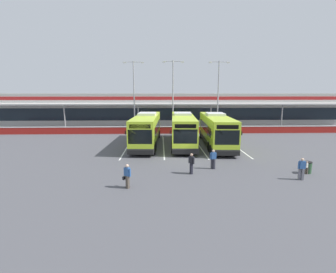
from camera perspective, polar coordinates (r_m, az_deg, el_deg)
The scene contains 19 objects.
ground_plane at distance 23.83m, azimuth 4.23°, elevation -5.05°, with size 200.00×200.00×0.00m, color #4C4C51.
terminal_building at distance 49.94m, azimuth 1.05°, elevation 6.48°, with size 70.00×13.00×6.00m.
red_barrier_wall at distance 37.88m, azimuth 1.96°, elevation 1.54°, with size 60.00×0.40×1.10m.
coach_bus_leftmost at distance 29.65m, azimuth -4.94°, elevation 1.49°, with size 3.39×12.26×3.78m.
coach_bus_left_centre at distance 29.75m, azimuth 3.44°, elevation 1.54°, with size 3.39×12.26×3.78m.
coach_bus_centre at distance 29.71m, azimuth 10.99°, elevation 1.36°, with size 3.39×12.26×3.78m.
bay_stripe_far_west at distance 29.78m, azimuth -9.15°, elevation -2.05°, with size 0.14×13.00×0.01m, color silver.
bay_stripe_west at distance 29.54m, azimuth -1.04°, elevation -2.02°, with size 0.14×13.00×0.01m, color silver.
bay_stripe_mid_west at distance 29.89m, azimuth 7.04°, elevation -1.95°, with size 0.14×13.00×0.01m, color silver.
bay_stripe_centre at distance 30.81m, azimuth 14.79°, elevation -1.85°, with size 0.14×13.00×0.01m, color silver.
pedestrian_with_handbag at distance 16.70m, azimuth -9.38°, elevation -8.82°, with size 0.60×0.54×1.62m.
pedestrian_in_dark_coat at distance 19.30m, azimuth 5.41°, elevation -6.04°, with size 0.42×0.47×1.62m.
pedestrian_child at distance 22.02m, azimuth 29.26°, elevation -6.18°, with size 0.32×0.21×1.00m.
pedestrian_near_bin at distance 20.34m, azimuth 28.40°, elevation -6.41°, with size 0.53×0.32×1.62m.
pedestrian_approaching_bus at distance 20.76m, azimuth 10.35°, elevation -5.00°, with size 0.54×0.29×1.62m.
lamp_post_west at distance 40.18m, azimuth -7.82°, elevation 10.16°, with size 3.24×0.28×11.00m.
lamp_post_centre at distance 39.00m, azimuth 1.16°, elevation 10.25°, with size 3.24×0.28×11.00m.
lamp_post_east at distance 40.46m, azimuth 11.48°, elevation 10.05°, with size 3.24×0.28×11.00m.
litter_bin at distance 22.33m, azimuth 29.54°, elevation -6.19°, with size 0.54×0.54×0.93m.
Camera 1 is at (-2.47, -22.86, 6.26)m, focal length 26.49 mm.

